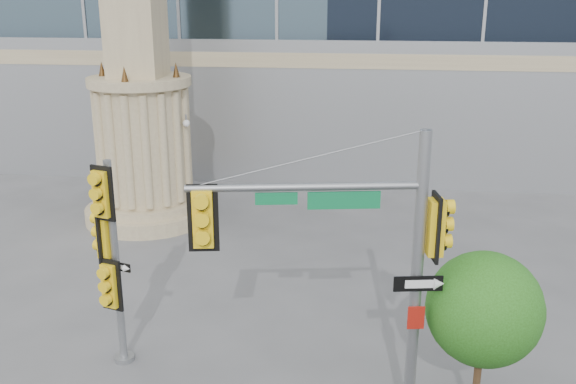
# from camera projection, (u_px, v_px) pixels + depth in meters

# --- Properties ---
(ground) EXTENTS (120.00, 120.00, 0.00)m
(ground) POSITION_uv_depth(u_px,v_px,m) (278.00, 369.00, 13.95)
(ground) COLOR #545456
(ground) RESTS_ON ground
(monument) EXTENTS (4.40, 4.40, 16.60)m
(monument) POSITION_uv_depth(u_px,v_px,m) (138.00, 64.00, 21.53)
(monument) COLOR tan
(monument) RESTS_ON ground
(main_signal_pole) EXTENTS (4.39, 1.14, 5.70)m
(main_signal_pole) POSITION_uv_depth(u_px,v_px,m) (360.00, 253.00, 11.10)
(main_signal_pole) COLOR slate
(main_signal_pole) RESTS_ON ground
(secondary_signal_pole) EXTENTS (0.80, 0.73, 4.61)m
(secondary_signal_pole) POSITION_uv_depth(u_px,v_px,m) (109.00, 249.00, 13.42)
(secondary_signal_pole) COLOR slate
(secondary_signal_pole) RESTS_ON ground
(street_tree) EXTENTS (2.18, 2.13, 3.40)m
(street_tree) POSITION_uv_depth(u_px,v_px,m) (486.00, 313.00, 11.73)
(street_tree) COLOR tan
(street_tree) RESTS_ON ground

